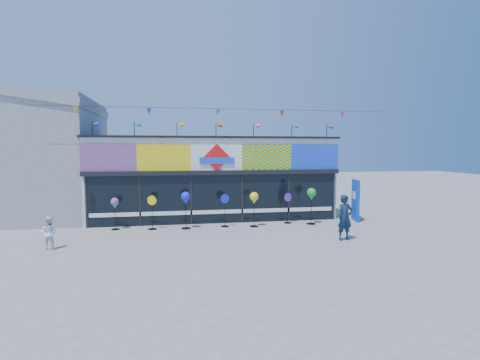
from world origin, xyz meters
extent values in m
plane|color=slate|center=(0.00, 0.00, 0.00)|extent=(80.00, 80.00, 0.00)
cube|color=white|center=(0.00, 6.00, 2.00)|extent=(12.00, 5.00, 4.00)
cube|color=black|center=(0.00, 3.44, 1.15)|extent=(11.60, 0.12, 2.30)
cube|color=black|center=(0.00, 3.40, 2.40)|extent=(12.00, 0.30, 0.20)
cube|color=white|center=(0.00, 3.41, 0.55)|extent=(11.40, 0.10, 0.18)
cube|color=black|center=(0.00, 6.00, 4.05)|extent=(12.20, 5.20, 0.10)
cube|color=black|center=(-5.80, 3.43, 1.15)|extent=(0.08, 0.14, 2.30)
cube|color=black|center=(-3.50, 3.43, 1.15)|extent=(0.08, 0.14, 2.30)
cube|color=black|center=(-1.20, 3.43, 1.15)|extent=(0.08, 0.14, 2.30)
cube|color=black|center=(1.20, 3.43, 1.15)|extent=(0.08, 0.14, 2.30)
cube|color=black|center=(3.50, 3.43, 1.15)|extent=(0.08, 0.14, 2.30)
cube|color=black|center=(5.80, 3.43, 1.15)|extent=(0.08, 0.14, 2.30)
cube|color=red|center=(-4.80, 3.42, 3.10)|extent=(2.40, 0.08, 1.20)
cube|color=yellow|center=(-2.40, 3.42, 3.10)|extent=(2.40, 0.08, 1.20)
cube|color=white|center=(0.00, 3.42, 3.10)|extent=(2.40, 0.08, 1.20)
cube|color=yellow|center=(2.40, 3.42, 3.10)|extent=(2.40, 0.08, 1.20)
cube|color=blue|center=(4.80, 3.42, 3.10)|extent=(2.40, 0.08, 1.20)
cube|color=red|center=(0.00, 3.36, 3.10)|extent=(1.27, 0.06, 1.27)
cube|color=blue|center=(0.00, 3.34, 2.95)|extent=(1.60, 0.05, 0.30)
cube|color=#D0458A|center=(-4.03, 3.48, 0.93)|extent=(0.78, 0.03, 0.78)
cube|color=yellow|center=(-2.69, 3.48, 1.24)|extent=(0.92, 0.03, 0.92)
cube|color=yellow|center=(-1.34, 3.48, 1.42)|extent=(0.78, 0.03, 0.78)
cube|color=red|center=(0.00, 3.48, 1.08)|extent=(0.92, 0.03, 0.92)
cube|color=#1C93EE|center=(1.34, 3.48, 1.25)|extent=(0.78, 0.03, 0.78)
cube|color=orange|center=(2.69, 3.48, 1.41)|extent=(0.92, 0.03, 0.92)
cube|color=green|center=(4.03, 3.48, 0.98)|extent=(0.78, 0.03, 0.78)
cylinder|color=black|center=(-5.50, 3.65, 4.35)|extent=(0.03, 0.03, 0.70)
cone|color=#1B35E6|center=(-5.36, 3.65, 4.60)|extent=(0.30, 0.22, 0.22)
cylinder|color=black|center=(-3.70, 3.65, 4.35)|extent=(0.03, 0.03, 0.70)
cone|color=#19A359|center=(-3.56, 3.65, 4.60)|extent=(0.30, 0.22, 0.22)
cylinder|color=black|center=(-1.80, 3.65, 4.35)|extent=(0.03, 0.03, 0.70)
cone|color=#DC9B0B|center=(-1.66, 3.65, 4.60)|extent=(0.30, 0.22, 0.22)
cylinder|color=black|center=(0.00, 3.65, 4.35)|extent=(0.03, 0.03, 0.70)
cone|color=#FA310D|center=(0.14, 3.65, 4.60)|extent=(0.30, 0.22, 0.22)
cylinder|color=black|center=(1.80, 3.65, 4.35)|extent=(0.03, 0.03, 0.70)
cone|color=#F150A4|center=(1.94, 3.65, 4.60)|extent=(0.30, 0.22, 0.22)
cylinder|color=black|center=(3.70, 3.65, 4.35)|extent=(0.03, 0.03, 0.70)
cone|color=#179846|center=(3.84, 3.65, 4.60)|extent=(0.30, 0.22, 0.22)
cylinder|color=black|center=(5.50, 3.65, 4.35)|extent=(0.03, 0.03, 0.70)
cone|color=#6429C0|center=(5.64, 3.65, 4.60)|extent=(0.30, 0.22, 0.22)
cylinder|color=black|center=(0.00, 3.00, 5.30)|extent=(16.00, 0.01, 0.01)
cone|color=yellow|center=(-6.00, 3.00, 5.12)|extent=(0.20, 0.20, 0.28)
cone|color=blue|center=(-3.00, 3.00, 5.12)|extent=(0.20, 0.20, 0.28)
cone|color=green|center=(0.00, 3.00, 5.12)|extent=(0.20, 0.20, 0.28)
cone|color=red|center=(3.00, 3.00, 5.12)|extent=(0.20, 0.20, 0.28)
cone|color=#BC28B7|center=(6.00, 3.00, 5.12)|extent=(0.20, 0.20, 0.28)
cube|color=#A3A5A9|center=(-10.00, 7.00, 3.00)|extent=(8.00, 7.00, 6.00)
cube|color=#A3A5A9|center=(-10.00, 7.00, 6.10)|extent=(8.18, 7.20, 1.54)
cube|color=#0C3DB6|center=(6.72, 2.89, 1.00)|extent=(0.37, 1.01, 2.00)
cube|color=white|center=(6.64, 2.89, 1.25)|extent=(0.14, 0.45, 0.35)
cylinder|color=black|center=(-4.50, 2.80, 0.01)|extent=(0.35, 0.35, 0.03)
cylinder|color=black|center=(-4.50, 2.80, 0.60)|extent=(0.02, 0.02, 1.15)
sphere|color=#1AAC60|center=(-4.50, 2.80, 1.22)|extent=(0.35, 0.35, 0.35)
cone|color=#1AAC60|center=(-4.50, 2.80, 1.00)|extent=(0.18, 0.18, 0.16)
cylinder|color=black|center=(-2.92, 2.56, 0.01)|extent=(0.38, 0.38, 0.03)
cylinder|color=black|center=(-2.92, 2.56, 0.64)|extent=(0.02, 0.02, 1.22)
cylinder|color=yellow|center=(-2.92, 2.56, 1.27)|extent=(0.40, 0.19, 0.41)
cylinder|color=black|center=(-1.48, 2.46, 0.02)|extent=(0.41, 0.41, 0.03)
cylinder|color=black|center=(-1.48, 2.46, 0.70)|extent=(0.02, 0.02, 1.34)
sphere|color=#1B1DED|center=(-1.48, 2.46, 1.43)|extent=(0.41, 0.41, 0.41)
cone|color=#1B1DED|center=(-1.48, 2.46, 1.17)|extent=(0.21, 0.21, 0.19)
cylinder|color=black|center=(0.26, 2.59, 0.01)|extent=(0.38, 0.38, 0.03)
cylinder|color=black|center=(0.26, 2.59, 0.64)|extent=(0.02, 0.02, 1.22)
cylinder|color=#1B24E6|center=(0.26, 2.59, 1.27)|extent=(0.40, 0.17, 0.41)
cylinder|color=black|center=(1.56, 2.35, 0.01)|extent=(0.40, 0.40, 0.03)
cylinder|color=black|center=(1.56, 2.35, 0.67)|extent=(0.02, 0.02, 1.29)
sphere|color=yellow|center=(1.56, 2.35, 1.37)|extent=(0.40, 0.40, 0.40)
cone|color=yellow|center=(1.56, 2.35, 1.12)|extent=(0.20, 0.20, 0.18)
cylinder|color=black|center=(3.30, 2.88, 0.01)|extent=(0.36, 0.36, 0.03)
cylinder|color=black|center=(3.30, 2.88, 0.62)|extent=(0.02, 0.02, 1.18)
cylinder|color=purple|center=(3.30, 2.88, 1.23)|extent=(0.39, 0.17, 0.40)
cylinder|color=black|center=(4.30, 2.45, 0.02)|extent=(0.43, 0.43, 0.03)
cylinder|color=black|center=(4.30, 2.45, 0.73)|extent=(0.03, 0.03, 1.40)
sphere|color=green|center=(4.30, 2.45, 1.48)|extent=(0.43, 0.43, 0.43)
cone|color=green|center=(4.30, 2.45, 1.21)|extent=(0.21, 0.21, 0.19)
imported|color=#122139|center=(4.45, -0.71, 0.87)|extent=(0.70, 0.53, 1.75)
imported|color=white|center=(-6.29, -0.11, 0.57)|extent=(0.60, 0.40, 1.15)
camera|label=1|loc=(-1.98, -13.90, 3.47)|focal=28.00mm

